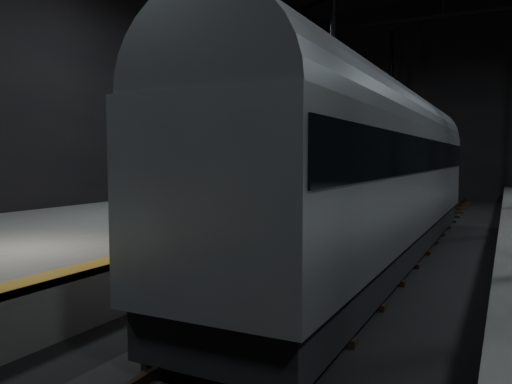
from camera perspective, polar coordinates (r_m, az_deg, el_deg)
The scene contains 6 objects.
ground at distance 13.95m, azimuth 13.25°, elevation -8.03°, with size 44.00×44.00×0.00m, color black.
platform_left at distance 17.20m, azimuth -11.87°, elevation -4.04°, with size 9.00×43.80×1.00m, color #565654.
tactile_strip at distance 14.86m, azimuth 1.02°, elevation -3.25°, with size 0.50×43.80×0.01m, color olive.
track at distance 13.93m, azimuth 13.25°, elevation -7.75°, with size 2.40×43.00×0.24m.
train at distance 14.13m, azimuth 13.89°, elevation 3.13°, with size 2.71×18.07×4.83m.
woman at distance 13.22m, azimuth -14.76°, elevation -0.96°, with size 0.56×0.37×1.54m, color tan.
Camera 1 is at (3.17, -13.27, 2.88)m, focal length 35.00 mm.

